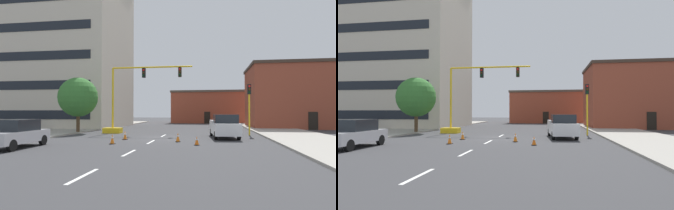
{
  "view_description": "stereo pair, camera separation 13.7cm",
  "coord_description": "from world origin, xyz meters",
  "views": [
    {
      "loc": [
        4.39,
        -23.21,
        2.23
      ],
      "look_at": [
        -0.17,
        6.35,
        2.93
      ],
      "focal_mm": 30.1,
      "sensor_mm": 36.0,
      "label": 1
    },
    {
      "loc": [
        4.53,
        -23.19,
        2.23
      ],
      "look_at": [
        -0.17,
        6.35,
        2.93
      ],
      "focal_mm": 30.1,
      "sensor_mm": 36.0,
      "label": 2
    }
  ],
  "objects": [
    {
      "name": "sedan_silver_near_left",
      "position": [
        -7.44,
        -7.53,
        0.89
      ],
      "size": [
        1.98,
        4.55,
        1.74
      ],
      "color": "#B7B7BC",
      "rests_on": "ground_plane"
    },
    {
      "name": "ground_plane",
      "position": [
        0.0,
        0.0,
        0.0
      ],
      "size": [
        160.0,
        160.0,
        0.0
      ],
      "primitive_type": "plane",
      "color": "#38383A"
    },
    {
      "name": "lane_stripe_seg_1",
      "position": [
        0.0,
        -8.5,
        0.0
      ],
      "size": [
        0.16,
        2.4,
        0.01
      ],
      "primitive_type": "cube",
      "color": "silver",
      "rests_on": "ground_plane"
    },
    {
      "name": "lane_stripe_seg_2",
      "position": [
        0.0,
        -3.0,
        0.0
      ],
      "size": [
        0.16,
        2.4,
        0.01
      ],
      "primitive_type": "cube",
      "color": "silver",
      "rests_on": "ground_plane"
    },
    {
      "name": "traffic_light_pole_right",
      "position": [
        7.9,
        4.02,
        3.53
      ],
      "size": [
        0.32,
        0.47,
        4.8
      ],
      "color": "yellow",
      "rests_on": "ground_plane"
    },
    {
      "name": "building_row_right",
      "position": [
        16.63,
        18.63,
        4.36
      ],
      "size": [
        14.03,
        10.91,
        8.7
      ],
      "color": "brown",
      "rests_on": "ground_plane"
    },
    {
      "name": "lane_stripe_seg_0",
      "position": [
        0.0,
        -14.0,
        0.0
      ],
      "size": [
        0.16,
        2.4,
        0.01
      ],
      "primitive_type": "cube",
      "color": "silver",
      "rests_on": "ground_plane"
    },
    {
      "name": "lane_stripe_seg_3",
      "position": [
        0.0,
        2.5,
        0.0
      ],
      "size": [
        0.16,
        2.4,
        0.01
      ],
      "primitive_type": "cube",
      "color": "silver",
      "rests_on": "ground_plane"
    },
    {
      "name": "tree_left_near",
      "position": [
        -9.23,
        4.08,
        3.72
      ],
      "size": [
        4.06,
        4.06,
        5.76
      ],
      "color": "#4C3823",
      "rests_on": "ground_plane"
    },
    {
      "name": "building_tall_left",
      "position": [
        -16.41,
        15.67,
        11.17
      ],
      "size": [
        16.06,
        14.34,
        22.33
      ],
      "color": "beige",
      "rests_on": "ground_plane"
    },
    {
      "name": "sidewalk_right",
      "position": [
        11.89,
        8.0,
        0.07
      ],
      "size": [
        6.0,
        56.0,
        0.14
      ],
      "primitive_type": "cube",
      "color": "#9E998E",
      "rests_on": "ground_plane"
    },
    {
      "name": "traffic_cone_roadside_a",
      "position": [
        -2.41,
        -1.56,
        0.33
      ],
      "size": [
        0.36,
        0.36,
        0.68
      ],
      "color": "black",
      "rests_on": "ground_plane"
    },
    {
      "name": "sidewalk_left",
      "position": [
        -11.89,
        8.0,
        0.07
      ],
      "size": [
        6.0,
        56.0,
        0.14
      ],
      "primitive_type": "cube",
      "color": "#9E998E",
      "rests_on": "ground_plane"
    },
    {
      "name": "traffic_cone_roadside_d",
      "position": [
        -2.35,
        -4.66,
        0.34
      ],
      "size": [
        0.36,
        0.36,
        0.68
      ],
      "color": "black",
      "rests_on": "ground_plane"
    },
    {
      "name": "traffic_signal_gantry",
      "position": [
        -4.55,
        4.73,
        2.25
      ],
      "size": [
        9.14,
        1.2,
        6.83
      ],
      "color": "yellow",
      "rests_on": "ground_plane"
    },
    {
      "name": "pickup_truck_white",
      "position": [
        5.46,
        1.05,
        0.97
      ],
      "size": [
        2.48,
        5.56,
        1.99
      ],
      "color": "white",
      "rests_on": "ground_plane"
    },
    {
      "name": "building_brick_center",
      "position": [
        3.62,
        33.95,
        3.14
      ],
      "size": [
        14.02,
        8.83,
        6.27
      ],
      "color": "brown",
      "rests_on": "ground_plane"
    },
    {
      "name": "traffic_cone_roadside_c",
      "position": [
        3.43,
        -4.45,
        0.29
      ],
      "size": [
        0.36,
        0.36,
        0.6
      ],
      "color": "black",
      "rests_on": "ground_plane"
    },
    {
      "name": "traffic_cone_roadside_b",
      "position": [
        1.95,
        -2.61,
        0.33
      ],
      "size": [
        0.36,
        0.36,
        0.68
      ],
      "color": "black",
      "rests_on": "ground_plane"
    }
  ]
}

